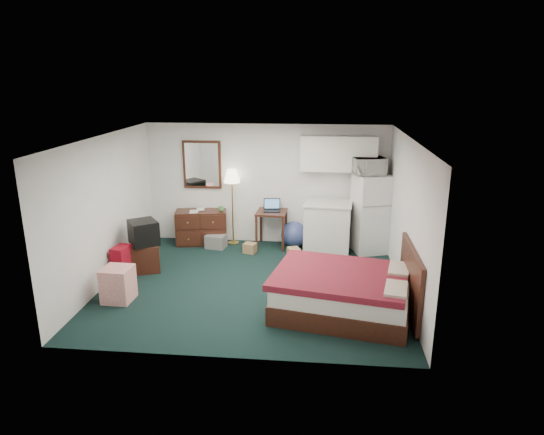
# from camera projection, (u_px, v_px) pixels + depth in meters

# --- Properties ---
(floor) EXTENTS (5.00, 4.50, 0.01)m
(floor) POSITION_uv_depth(u_px,v_px,m) (253.00, 284.00, 8.30)
(floor) COLOR black
(floor) RESTS_ON ground
(ceiling) EXTENTS (5.00, 4.50, 0.01)m
(ceiling) POSITION_uv_depth(u_px,v_px,m) (251.00, 138.00, 7.59)
(ceiling) COLOR silver
(ceiling) RESTS_ON walls
(walls) EXTENTS (5.01, 4.51, 2.50)m
(walls) POSITION_uv_depth(u_px,v_px,m) (252.00, 214.00, 7.95)
(walls) COLOR silver
(walls) RESTS_ON floor
(mirror) EXTENTS (0.80, 0.06, 1.00)m
(mirror) POSITION_uv_depth(u_px,v_px,m) (202.00, 165.00, 10.08)
(mirror) COLOR white
(mirror) RESTS_ON walls
(upper_cabinets) EXTENTS (1.50, 0.35, 0.70)m
(upper_cabinets) POSITION_uv_depth(u_px,v_px,m) (338.00, 153.00, 9.59)
(upper_cabinets) COLOR white
(upper_cabinets) RESTS_ON walls
(headboard) EXTENTS (0.06, 1.56, 1.00)m
(headboard) POSITION_uv_depth(u_px,v_px,m) (410.00, 281.00, 7.10)
(headboard) COLOR black
(headboard) RESTS_ON walls
(dresser) EXTENTS (1.12, 0.65, 0.72)m
(dresser) POSITION_uv_depth(u_px,v_px,m) (202.00, 227.00, 10.22)
(dresser) COLOR black
(dresser) RESTS_ON floor
(floor_lamp) EXTENTS (0.43, 0.43, 1.59)m
(floor_lamp) POSITION_uv_depth(u_px,v_px,m) (233.00, 207.00, 10.10)
(floor_lamp) COLOR gold
(floor_lamp) RESTS_ON floor
(desk) EXTENTS (0.63, 0.63, 0.76)m
(desk) POSITION_uv_depth(u_px,v_px,m) (272.00, 229.00, 10.02)
(desk) COLOR black
(desk) RESTS_ON floor
(exercise_ball) EXTENTS (0.69, 0.69, 0.54)m
(exercise_ball) POSITION_uv_depth(u_px,v_px,m) (294.00, 234.00, 10.03)
(exercise_ball) COLOR #36447E
(exercise_ball) RESTS_ON floor
(kitchen_counter) EXTENTS (0.96, 0.76, 0.98)m
(kitchen_counter) POSITION_uv_depth(u_px,v_px,m) (327.00, 228.00, 9.73)
(kitchen_counter) COLOR white
(kitchen_counter) RESTS_ON floor
(fridge) EXTENTS (0.81, 0.81, 1.58)m
(fridge) POSITION_uv_depth(u_px,v_px,m) (371.00, 213.00, 9.67)
(fridge) COLOR white
(fridge) RESTS_ON floor
(bed) EXTENTS (2.21, 1.87, 0.62)m
(bed) POSITION_uv_depth(u_px,v_px,m) (342.00, 293.00, 7.26)
(bed) COLOR #450917
(bed) RESTS_ON floor
(tv_stand) EXTENTS (0.66, 0.69, 0.50)m
(tv_stand) POSITION_uv_depth(u_px,v_px,m) (145.00, 256.00, 8.87)
(tv_stand) COLOR black
(tv_stand) RESTS_ON floor
(suitcase) EXTENTS (0.28, 0.40, 0.60)m
(suitcase) POSITION_uv_depth(u_px,v_px,m) (122.00, 263.00, 8.46)
(suitcase) COLOR maroon
(suitcase) RESTS_ON floor
(retail_box) EXTENTS (0.46, 0.46, 0.55)m
(retail_box) POSITION_uv_depth(u_px,v_px,m) (118.00, 284.00, 7.65)
(retail_box) COLOR silver
(retail_box) RESTS_ON floor
(file_bin) EXTENTS (0.44, 0.36, 0.28)m
(file_bin) POSITION_uv_depth(u_px,v_px,m) (216.00, 241.00, 10.01)
(file_bin) COLOR gray
(file_bin) RESTS_ON floor
(cardboard_box_a) EXTENTS (0.28, 0.26, 0.20)m
(cardboard_box_a) POSITION_uv_depth(u_px,v_px,m) (250.00, 248.00, 9.74)
(cardboard_box_a) COLOR #907854
(cardboard_box_a) RESTS_ON floor
(cardboard_box_b) EXTENTS (0.29, 0.31, 0.25)m
(cardboard_box_b) POSITION_uv_depth(u_px,v_px,m) (294.00, 254.00, 9.31)
(cardboard_box_b) COLOR #907854
(cardboard_box_b) RESTS_ON floor
(laptop) EXTENTS (0.36, 0.31, 0.23)m
(laptop) POSITION_uv_depth(u_px,v_px,m) (272.00, 206.00, 9.89)
(laptop) COLOR black
(laptop) RESTS_ON desk
(crt_tv) EXTENTS (0.68, 0.69, 0.43)m
(crt_tv) POSITION_uv_depth(u_px,v_px,m) (143.00, 233.00, 8.72)
(crt_tv) COLOR black
(crt_tv) RESTS_ON tv_stand
(microwave) EXTENTS (0.67, 0.48, 0.41)m
(microwave) POSITION_uv_depth(u_px,v_px,m) (369.00, 164.00, 9.36)
(microwave) COLOR white
(microwave) RESTS_ON fridge
(book_a) EXTENTS (0.17, 0.05, 0.24)m
(book_a) POSITION_uv_depth(u_px,v_px,m) (189.00, 207.00, 9.97)
(book_a) COLOR #907854
(book_a) RESTS_ON dresser
(book_b) EXTENTS (0.18, 0.04, 0.23)m
(book_b) POSITION_uv_depth(u_px,v_px,m) (196.00, 205.00, 10.14)
(book_b) COLOR #907854
(book_b) RESTS_ON dresser
(mug) EXTENTS (0.13, 0.10, 0.13)m
(mug) POSITION_uv_depth(u_px,v_px,m) (221.00, 208.00, 10.05)
(mug) COLOR #4C8A48
(mug) RESTS_ON dresser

